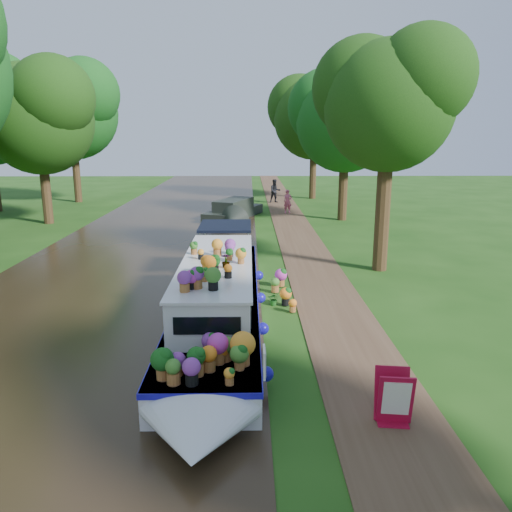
# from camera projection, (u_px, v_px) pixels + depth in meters

# --- Properties ---
(ground) EXTENTS (100.00, 100.00, 0.00)m
(ground) POSITION_uv_depth(u_px,v_px,m) (290.00, 293.00, 16.84)
(ground) COLOR #1A4210
(ground) RESTS_ON ground
(canal_water) EXTENTS (10.00, 100.00, 0.02)m
(canal_water) POSITION_uv_depth(u_px,v_px,m) (112.00, 294.00, 16.75)
(canal_water) COLOR black
(canal_water) RESTS_ON ground
(towpath) EXTENTS (2.20, 100.00, 0.03)m
(towpath) POSITION_uv_depth(u_px,v_px,m) (325.00, 293.00, 16.85)
(towpath) COLOR #4A3322
(towpath) RESTS_ON ground
(plant_boat) EXTENTS (2.29, 13.52, 2.23)m
(plant_boat) POSITION_uv_depth(u_px,v_px,m) (218.00, 297.00, 13.78)
(plant_boat) COLOR silver
(plant_boat) RESTS_ON canal_water
(tree_near_overhang) EXTENTS (5.52, 5.28, 8.99)m
(tree_near_overhang) POSITION_uv_depth(u_px,v_px,m) (389.00, 96.00, 18.31)
(tree_near_overhang) COLOR #342211
(tree_near_overhang) RESTS_ON ground
(tree_near_mid) EXTENTS (6.90, 6.60, 9.40)m
(tree_near_mid) POSITION_uv_depth(u_px,v_px,m) (346.00, 114.00, 30.04)
(tree_near_mid) COLOR #342211
(tree_near_mid) RESTS_ON ground
(tree_near_far) EXTENTS (7.59, 7.26, 10.30)m
(tree_near_far) POSITION_uv_depth(u_px,v_px,m) (314.00, 112.00, 40.58)
(tree_near_far) COLOR #342211
(tree_near_far) RESTS_ON ground
(tree_far_c) EXTENTS (7.13, 6.82, 9.59)m
(tree_far_c) POSITION_uv_depth(u_px,v_px,m) (38.00, 112.00, 28.79)
(tree_far_c) COLOR #342211
(tree_far_c) RESTS_ON ground
(tree_far_d) EXTENTS (8.05, 7.70, 10.85)m
(tree_far_d) POSITION_uv_depth(u_px,v_px,m) (71.00, 106.00, 38.29)
(tree_far_d) COLOR #342211
(tree_far_d) RESTS_ON ground
(second_boat) EXTENTS (3.87, 6.86, 1.24)m
(second_boat) POSITION_uv_depth(u_px,v_px,m) (234.00, 211.00, 31.76)
(second_boat) COLOR black
(second_boat) RESTS_ON canal_water
(sandwich_board) EXTENTS (0.66, 0.57, 1.02)m
(sandwich_board) POSITION_uv_depth(u_px,v_px,m) (394.00, 400.00, 9.12)
(sandwich_board) COLOR #AC0C2E
(sandwich_board) RESTS_ON towpath
(pedestrian_pink) EXTENTS (0.66, 0.51, 1.59)m
(pedestrian_pink) POSITION_uv_depth(u_px,v_px,m) (288.00, 201.00, 33.85)
(pedestrian_pink) COLOR #CC547C
(pedestrian_pink) RESTS_ON towpath
(pedestrian_dark) EXTENTS (0.99, 0.84, 1.81)m
(pedestrian_dark) POSITION_uv_depth(u_px,v_px,m) (275.00, 191.00, 39.18)
(pedestrian_dark) COLOR black
(pedestrian_dark) RESTS_ON towpath
(verge_plant) EXTENTS (0.42, 0.38, 0.41)m
(verge_plant) POSITION_uv_depth(u_px,v_px,m) (274.00, 299.00, 15.63)
(verge_plant) COLOR #1D5F1C
(verge_plant) RESTS_ON ground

